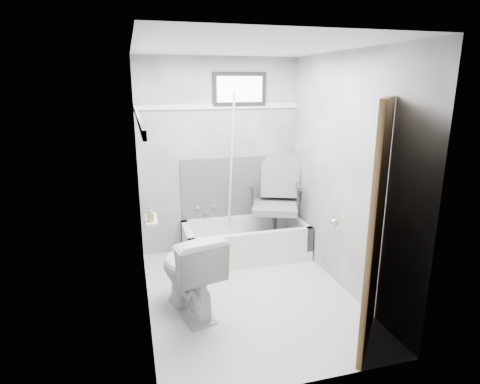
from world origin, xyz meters
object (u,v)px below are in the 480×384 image
object	(u,v)px
soap_bottle_a	(150,216)
soap_bottle_b	(149,211)
bathtub	(245,240)
toilet	(189,272)
door	(431,240)
office_chair	(275,201)

from	to	relation	value
soap_bottle_a	soap_bottle_b	xyz separation A→B (m)	(0.00, 0.14, -0.01)
soap_bottle_b	soap_bottle_a	bearing A→B (deg)	-90.00
bathtub	toilet	xyz separation A→B (m)	(-0.85, -1.06, 0.19)
toilet	soap_bottle_b	size ratio (longest dim) A/B	9.51
bathtub	door	bearing A→B (deg)	-71.25
office_chair	toilet	size ratio (longest dim) A/B	1.35
bathtub	soap_bottle_b	world-z (taller)	soap_bottle_b
door	soap_bottle_b	size ratio (longest dim) A/B	23.18
soap_bottle_b	bathtub	bearing A→B (deg)	36.52
office_chair	door	bearing A→B (deg)	-59.93
soap_bottle_a	door	bearing A→B (deg)	-32.09
bathtub	soap_bottle_b	xyz separation A→B (m)	(-1.17, -0.87, 0.75)
toilet	door	world-z (taller)	door
bathtub	toilet	distance (m)	1.37
bathtub	soap_bottle_a	world-z (taller)	soap_bottle_a
door	soap_bottle_b	distance (m)	2.34
office_chair	soap_bottle_b	world-z (taller)	office_chair
soap_bottle_b	door	bearing A→B (deg)	-34.99
door	soap_bottle_a	world-z (taller)	door
door	soap_bottle_b	world-z (taller)	door
door	soap_bottle_b	bearing A→B (deg)	145.01
bathtub	soap_bottle_a	size ratio (longest dim) A/B	14.31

